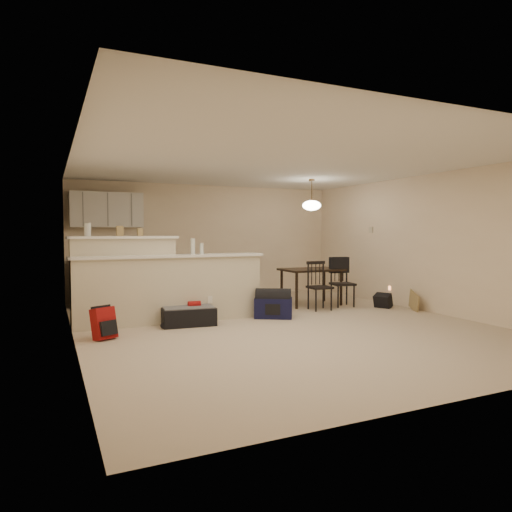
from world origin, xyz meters
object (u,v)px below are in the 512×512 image
dining_chair_far (343,282)px  black_daypack (383,301)px  suitcase (188,316)px  navy_duffel (273,308)px  dining_table (311,273)px  pendant_lamp (312,205)px  red_backpack (104,323)px  dining_chair_near (320,286)px

dining_chair_far → black_daypack: 0.84m
suitcase → navy_duffel: bearing=4.2°
dining_table → navy_duffel: dining_table is taller
pendant_lamp → red_backpack: bearing=-161.8°
pendant_lamp → black_daypack: pendant_lamp is taller
dining_table → red_backpack: bearing=-161.3°
black_daypack → suitcase: bearing=62.3°
black_daypack → dining_chair_near: bearing=48.8°
dining_chair_far → black_daypack: bearing=-27.4°
dining_chair_far → suitcase: size_ratio=1.15×
dining_chair_near → black_daypack: (1.24, -0.30, -0.32)m
red_backpack → pendant_lamp: bearing=-7.4°
suitcase → red_backpack: size_ratio=1.90×
navy_duffel → black_daypack: size_ratio=2.11×
red_backpack → black_daypack: red_backpack is taller
dining_table → pendant_lamp: bearing=-179.5°
dining_chair_near → suitcase: 2.65m
pendant_lamp → black_daypack: (1.06, -0.89, -1.86)m
red_backpack → black_daypack: 5.18m
pendant_lamp → dining_chair_far: pendant_lamp is taller
suitcase → navy_duffel: (1.48, -0.04, 0.03)m
pendant_lamp → dining_table: bearing=0.0°
dining_chair_far → black_daypack: dining_chair_far is taller
dining_table → suitcase: (-2.79, -0.89, -0.50)m
pendant_lamp → dining_chair_near: bearing=-106.6°
dining_table → navy_duffel: size_ratio=1.86×
dining_chair_far → red_backpack: size_ratio=2.19×
dining_chair_far → navy_duffel: bearing=-154.6°
navy_duffel → dining_chair_near: bearing=46.5°
suitcase → red_backpack: red_backpack is taller
suitcase → navy_duffel: 1.48m
pendant_lamp → dining_chair_near: 1.66m
dining_chair_near → suitcase: size_ratio=1.11×
dining_table → suitcase: 2.97m
dining_table → suitcase: size_ratio=1.43×
dining_chair_near → dining_table: bearing=77.1°
suitcase → dining_chair_near: bearing=12.2°
dining_table → dining_chair_near: dining_chair_near is taller
dining_table → navy_duffel: bearing=-144.2°
dining_chair_near → navy_duffel: 1.22m
dining_chair_far → pendant_lamp: bearing=145.9°
dining_table → dining_chair_far: size_ratio=1.24×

